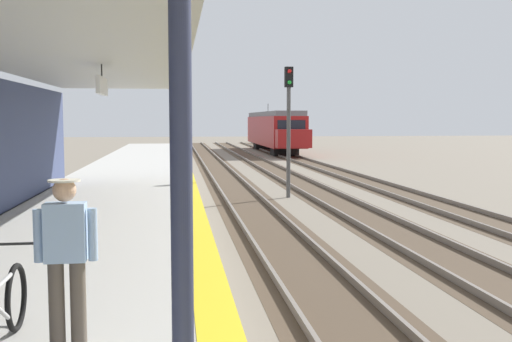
% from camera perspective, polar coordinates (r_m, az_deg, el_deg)
% --- Properties ---
extents(station_platform, '(5.00, 80.00, 0.91)m').
position_cam_1_polar(station_platform, '(16.82, -13.75, -4.37)').
color(station_platform, '#B7B5AD').
rests_on(station_platform, ground).
extents(track_pair_nearest_platform, '(2.34, 120.00, 0.16)m').
position_cam_1_polar(track_pair_nearest_platform, '(20.90, -0.43, -3.54)').
color(track_pair_nearest_platform, '#4C3D2D').
rests_on(track_pair_nearest_platform, ground).
extents(track_pair_middle, '(2.34, 120.00, 0.16)m').
position_cam_1_polar(track_pair_middle, '(21.58, 8.58, -3.33)').
color(track_pair_middle, '#4C3D2D').
rests_on(track_pair_middle, ground).
extents(track_pair_far_side, '(2.34, 120.00, 0.16)m').
position_cam_1_polar(track_pair_far_side, '(22.76, 16.84, -3.06)').
color(track_pair_far_side, '#4C3D2D').
rests_on(track_pair_far_side, ground).
extents(approaching_train, '(2.93, 19.60, 4.76)m').
position_cam_1_polar(approaching_train, '(57.71, 1.76, 3.97)').
color(approaching_train, maroon).
rests_on(approaching_train, ground).
extents(commuter_person, '(0.59, 0.30, 1.67)m').
position_cam_1_polar(commuter_person, '(6.02, -17.62, -7.63)').
color(commuter_person, brown).
rests_on(commuter_person, station_platform).
extents(bicycle_beside_commuter, '(0.48, 1.82, 1.04)m').
position_cam_1_polar(bicycle_beside_commuter, '(6.37, -23.13, -12.18)').
color(bicycle_beside_commuter, black).
rests_on(bicycle_beside_commuter, station_platform).
extents(rail_signal_post, '(0.32, 0.34, 5.20)m').
position_cam_1_polar(rail_signal_post, '(23.91, 3.13, 5.08)').
color(rail_signal_post, '#4C4C4C').
rests_on(rail_signal_post, ground).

